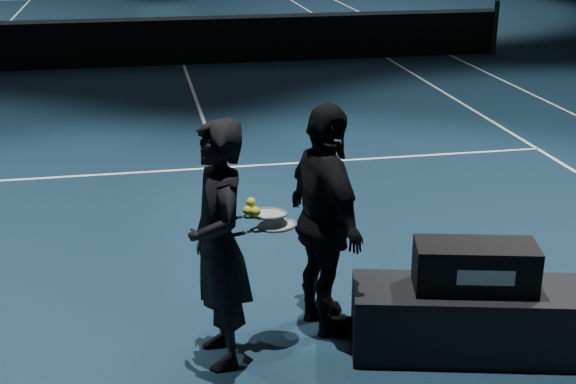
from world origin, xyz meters
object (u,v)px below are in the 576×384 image
at_px(racket_lower, 277,225).
at_px(tennis_balls, 252,208).
at_px(player_bench, 470,320).
at_px(player_b, 326,221).
at_px(player_a, 219,245).
at_px(racket_bag, 475,267).
at_px(racket_upper, 268,214).

bearing_deg(racket_lower, tennis_balls, 178.53).
distance_m(player_bench, tennis_balls, 1.74).
bearing_deg(player_b, tennis_balls, 97.07).
relative_size(player_bench, player_b, 0.96).
bearing_deg(tennis_balls, racket_lower, 18.14).
bearing_deg(racket_lower, player_a, -180.00).
distance_m(player_a, tennis_balls, 0.33).
distance_m(racket_bag, racket_upper, 1.47).
bearing_deg(player_a, player_bench, 73.28).
height_order(racket_lower, racket_upper, racket_upper).
bearing_deg(racket_bag, racket_lower, 176.80).
height_order(racket_lower, tennis_balls, tennis_balls).
relative_size(racket_bag, tennis_balls, 6.89).
xyz_separation_m(racket_bag, player_a, (-1.73, 0.24, 0.20)).
distance_m(player_bench, racket_upper, 1.61).
relative_size(racket_lower, racket_upper, 1.00).
bearing_deg(racket_upper, tennis_balls, -170.43).
xyz_separation_m(player_bench, racket_bag, (0.00, 0.00, 0.41)).
bearing_deg(player_bench, tennis_balls, -179.03).
bearing_deg(player_a, tennis_balls, 101.89).
bearing_deg(racket_bag, racket_upper, 176.69).
distance_m(racket_bag, tennis_balls, 1.59).
xyz_separation_m(player_bench, tennis_balls, (-1.50, 0.33, 0.83)).
bearing_deg(player_b, racket_upper, 92.47).
bearing_deg(racket_upper, player_b, -9.08).
bearing_deg(racket_upper, racket_bag, -40.34).
height_order(racket_bag, racket_lower, racket_lower).
distance_m(player_bench, racket_bag, 0.41).
height_order(racket_bag, racket_upper, racket_upper).
distance_m(player_a, racket_upper, 0.42).
height_order(player_bench, racket_lower, racket_lower).
bearing_deg(tennis_balls, racket_upper, 33.18).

